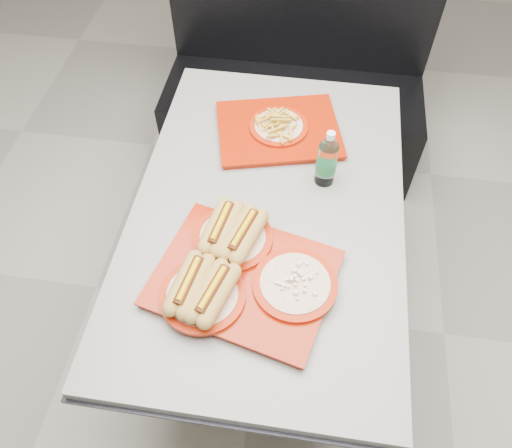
# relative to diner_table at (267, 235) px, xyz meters

# --- Properties ---
(ground) EXTENTS (6.00, 6.00, 0.00)m
(ground) POSITION_rel_diner_table_xyz_m (0.00, 0.00, -0.58)
(ground) COLOR #A19D91
(ground) RESTS_ON ground
(diner_table) EXTENTS (0.92, 1.42, 0.75)m
(diner_table) POSITION_rel_diner_table_xyz_m (0.00, 0.00, 0.00)
(diner_table) COLOR black
(diner_table) RESTS_ON ground
(booth_bench) EXTENTS (1.30, 0.57, 1.35)m
(booth_bench) POSITION_rel_diner_table_xyz_m (0.00, 1.09, -0.18)
(booth_bench) COLOR black
(booth_bench) RESTS_ON ground
(tray_near) EXTENTS (0.59, 0.51, 0.11)m
(tray_near) POSITION_rel_diner_table_xyz_m (-0.05, -0.29, 0.21)
(tray_near) COLOR #9B1A04
(tray_near) RESTS_ON diner_table
(tray_far) EXTENTS (0.52, 0.45, 0.09)m
(tray_far) POSITION_rel_diner_table_xyz_m (-0.01, 0.36, 0.19)
(tray_far) COLOR #9B1A04
(tray_far) RESTS_ON diner_table
(water_bottle) EXTENTS (0.07, 0.07, 0.22)m
(water_bottle) POSITION_rel_diner_table_xyz_m (0.18, 0.14, 0.26)
(water_bottle) COLOR silver
(water_bottle) RESTS_ON diner_table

